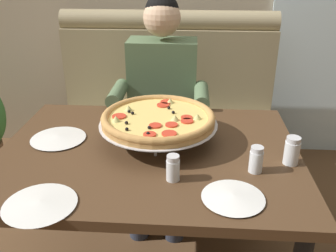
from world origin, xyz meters
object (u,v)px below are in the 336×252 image
at_px(plate_near_left, 233,196).
at_px(plate_far_side, 40,203).
at_px(diner_main, 161,97).
at_px(shaker_pepper_flakes, 292,152).
at_px(shaker_oregano, 173,170).
at_px(plate_near_right, 58,137).
at_px(booth_bench, 166,126).
at_px(pizza, 158,119).
at_px(patio_chair, 296,62).
at_px(dining_table, 149,167).
at_px(shaker_parmesan, 256,161).

distance_m(plate_near_left, plate_far_side, 0.63).
bearing_deg(diner_main, shaker_pepper_flakes, -52.66).
relative_size(shaker_oregano, plate_near_right, 0.41).
bearing_deg(plate_near_left, booth_bench, 104.27).
bearing_deg(plate_near_left, pizza, 125.36).
height_order(shaker_oregano, patio_chair, patio_chair).
bearing_deg(patio_chair, plate_near_left, -108.39).
bearing_deg(diner_main, shaker_oregano, -82.31).
bearing_deg(diner_main, dining_table, -89.52).
relative_size(plate_near_right, plate_far_side, 1.00).
xyz_separation_m(booth_bench, diner_main, (-0.01, -0.27, 0.31)).
bearing_deg(shaker_parmesan, plate_near_left, -118.61).
height_order(dining_table, plate_near_left, plate_near_left).
bearing_deg(booth_bench, dining_table, -90.00).
xyz_separation_m(shaker_oregano, plate_far_side, (-0.42, -0.18, -0.03)).
height_order(pizza, shaker_pepper_flakes, pizza).
height_order(plate_near_left, plate_near_right, same).
bearing_deg(shaker_pepper_flakes, dining_table, 172.54).
height_order(dining_table, shaker_oregano, shaker_oregano).
distance_m(booth_bench, plate_near_right, 1.02).
xyz_separation_m(booth_bench, dining_table, (0.00, -0.93, 0.25)).
bearing_deg(plate_far_side, diner_main, 74.41).
bearing_deg(plate_near_left, plate_far_side, -172.65).
bearing_deg(booth_bench, shaker_pepper_flakes, -60.95).
height_order(booth_bench, patio_chair, booth_bench).
bearing_deg(plate_far_side, booth_bench, 77.19).
distance_m(dining_table, shaker_pepper_flakes, 0.58).
bearing_deg(shaker_oregano, shaker_pepper_flakes, 17.97).
bearing_deg(dining_table, shaker_parmesan, -18.78).
distance_m(shaker_pepper_flakes, patio_chair, 2.38).
distance_m(dining_table, shaker_parmesan, 0.46).
height_order(plate_far_side, patio_chair, patio_chair).
relative_size(shaker_parmesan, plate_near_left, 0.49).
bearing_deg(shaker_oregano, patio_chair, 66.72).
bearing_deg(shaker_parmesan, booth_bench, 111.12).
distance_m(shaker_oregano, plate_far_side, 0.46).
xyz_separation_m(shaker_oregano, patio_chair, (1.05, 2.44, -0.25)).
xyz_separation_m(shaker_parmesan, patio_chair, (0.75, 2.36, -0.25)).
height_order(booth_bench, pizza, booth_bench).
distance_m(shaker_oregano, plate_near_left, 0.23).
bearing_deg(plate_near_left, plate_near_right, 152.12).
bearing_deg(shaker_pepper_flakes, plate_far_side, -159.31).
height_order(shaker_parmesan, patio_chair, patio_chair).
distance_m(diner_main, plate_far_side, 1.11).
xyz_separation_m(plate_near_right, plate_far_side, (0.10, -0.46, -0.00)).
relative_size(shaker_oregano, shaker_pepper_flakes, 0.87).
height_order(dining_table, diner_main, diner_main).
height_order(diner_main, plate_near_right, diner_main).
bearing_deg(booth_bench, plate_far_side, -102.81).
bearing_deg(pizza, dining_table, -112.58).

